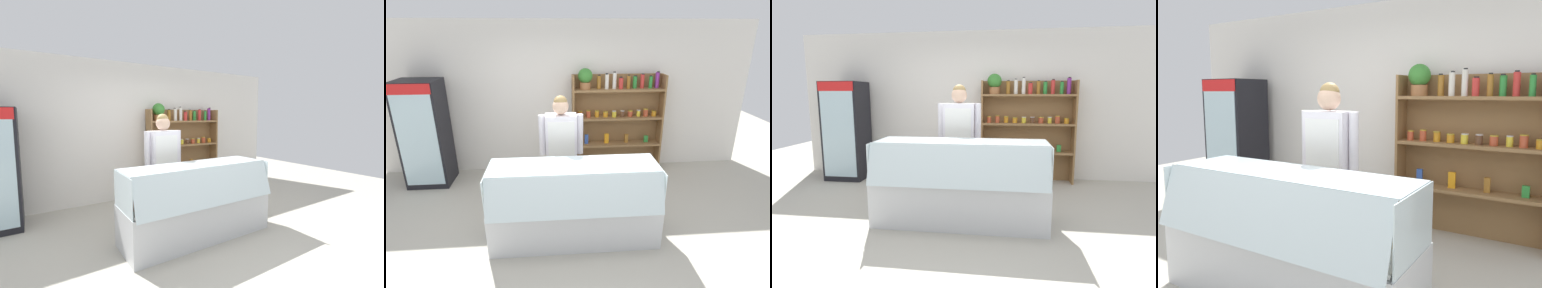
{
  "view_description": "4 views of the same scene",
  "coord_description": "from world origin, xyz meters",
  "views": [
    {
      "loc": [
        -1.9,
        -2.83,
        1.66
      ],
      "look_at": [
        0.18,
        0.42,
        1.24
      ],
      "focal_mm": 24.0,
      "sensor_mm": 36.0,
      "label": 1
    },
    {
      "loc": [
        -0.23,
        -3.21,
        2.54
      ],
      "look_at": [
        0.1,
        0.69,
        1.03
      ],
      "focal_mm": 28.0,
      "sensor_mm": 36.0,
      "label": 2
    },
    {
      "loc": [
        0.51,
        -3.46,
        1.55
      ],
      "look_at": [
        -0.05,
        0.73,
        0.86
      ],
      "focal_mm": 28.0,
      "sensor_mm": 36.0,
      "label": 3
    },
    {
      "loc": [
        1.82,
        -2.12,
        1.61
      ],
      "look_at": [
        0.15,
        0.71,
        1.15
      ],
      "focal_mm": 35.0,
      "sensor_mm": 36.0,
      "label": 4
    }
  ],
  "objects": [
    {
      "name": "back_wall",
      "position": [
        0.0,
        2.2,
        1.35
      ],
      "size": [
        6.8,
        0.1,
        2.7
      ],
      "primitive_type": "cube",
      "color": "white",
      "rests_on": "ground"
    },
    {
      "name": "shelving_unit",
      "position": [
        0.86,
        1.96,
        1.09
      ],
      "size": [
        1.63,
        0.29,
        1.92
      ],
      "color": "olive",
      "rests_on": "ground"
    },
    {
      "name": "deli_display_case",
      "position": [
        -0.0,
        0.01,
        0.31
      ],
      "size": [
        2.07,
        0.75,
        1.01
      ],
      "color": "silver",
      "rests_on": "ground"
    },
    {
      "name": "shop_clerk",
      "position": [
        -0.13,
        0.78,
        1.01
      ],
      "size": [
        0.62,
        0.25,
        1.7
      ],
      "color": "#383D51",
      "rests_on": "ground"
    },
    {
      "name": "ground_plane",
      "position": [
        0.0,
        0.0,
        0.0
      ],
      "size": [
        12.0,
        12.0,
        0.0
      ],
      "primitive_type": "plane",
      "color": "#B7B2A3"
    }
  ]
}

